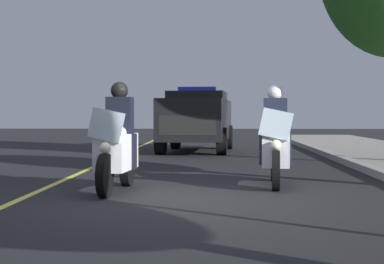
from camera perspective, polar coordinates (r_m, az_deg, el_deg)
ground_plane at (r=9.04m, az=-0.47°, el=-6.08°), size 80.00×80.00×0.00m
lane_stripe_center at (r=9.45m, az=-15.02°, el=-5.78°), size 48.00×0.12×0.01m
police_motorcycle_lead_left at (r=9.99m, az=-6.72°, el=-1.32°), size 2.14×0.62×1.72m
police_motorcycle_lead_right at (r=10.83m, az=7.46°, el=-1.09°), size 2.14×0.62×1.72m
police_suv at (r=20.13m, az=0.44°, el=1.27°), size 5.03×2.38×2.05m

